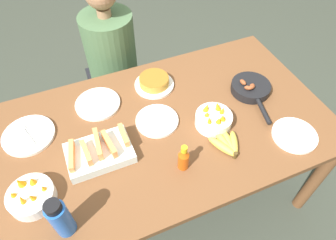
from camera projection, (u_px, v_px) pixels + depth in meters
ground_plane at (168, 191)px, 2.12m from camera, size 14.00×14.00×0.00m
dining_table at (168, 134)px, 1.61m from camera, size 1.68×0.99×0.75m
banana_bunch at (227, 144)px, 1.44m from camera, size 0.16×0.20×0.04m
melon_tray at (99, 152)px, 1.39m from camera, size 0.30×0.20×0.10m
skillet at (251, 88)px, 1.67m from camera, size 0.22×0.38×0.08m
frittata_plate_center at (154, 82)px, 1.71m from camera, size 0.22×0.22×0.06m
empty_plate_near_front at (295, 135)px, 1.49m from camera, size 0.22×0.22×0.02m
empty_plate_far_left at (98, 104)px, 1.63m from camera, size 0.24×0.24×0.02m
empty_plate_far_right at (29, 135)px, 1.49m from camera, size 0.26×0.26×0.02m
empty_plate_mid_edge at (157, 121)px, 1.55m from camera, size 0.22×0.22×0.02m
fruit_bowl_mango at (214, 119)px, 1.52m from camera, size 0.19×0.19×0.12m
fruit_bowl_citrus at (31, 196)px, 1.25m from camera, size 0.20×0.20×0.11m
water_bottle at (60, 218)px, 1.12m from camera, size 0.08×0.08×0.22m
hot_sauce_bottle at (184, 158)px, 1.33m from camera, size 0.05×0.05×0.15m
person_figure at (115, 76)px, 2.15m from camera, size 0.37×0.37×1.21m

